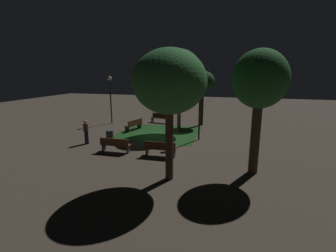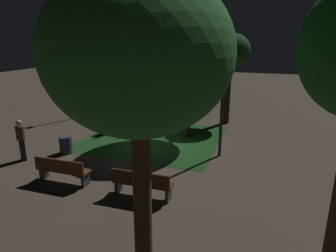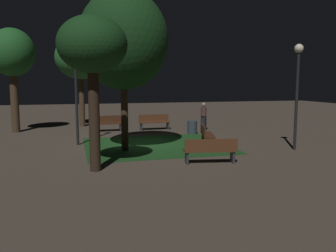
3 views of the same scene
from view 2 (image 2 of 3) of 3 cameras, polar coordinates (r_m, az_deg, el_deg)
The scene contains 13 objects.
ground_plane at distance 13.20m, azimuth -3.02°, elevation -3.57°, with size 60.00×60.00×0.00m, color #473D33.
grass_lawn at distance 13.97m, azimuth -2.90°, elevation -2.39°, with size 6.07×5.62×0.01m, color #194219.
bench_back_row at distance 10.24m, azimuth -19.67°, elevation -7.85°, with size 1.81×0.50×0.88m.
bench_front_left at distance 8.87m, azimuth -5.07°, elevation -10.78°, with size 1.81×0.53×0.88m.
bench_by_lamp at distance 17.65m, azimuth -1.36°, elevation 3.30°, with size 1.86×0.79×0.88m.
bench_lawn_edge at distance 15.09m, azimuth -10.23°, elevation 0.71°, with size 0.94×1.86×0.88m.
tree_tall_center at distance 16.18m, azimuth 11.77°, elevation 13.70°, with size 2.13×2.13×4.80m.
tree_near_wall at distance 13.45m, azimuth 4.04°, elevation 16.03°, with size 3.54×3.54×6.39m.
tree_left_canopy at distance 4.91m, azimuth -5.70°, elevation 13.09°, with size 3.09×3.09×5.66m.
lamp_post_near_wall at distance 11.35m, azimuth 10.64°, elevation 9.82°, with size 0.36×0.36×4.84m.
lamp_post_plaza_east at distance 18.00m, azimuth -16.29°, elevation 10.86°, with size 0.36×0.36×4.30m.
trash_bin at distance 12.83m, azimuth -19.01°, elevation -3.42°, with size 0.52×0.52×0.71m, color #2D3842.
pedestrian at distance 12.58m, azimuth -26.35°, elevation -2.28°, with size 0.34×0.34×1.61m.
Camera 2 is at (4.67, -11.47, 4.56)m, focal length 31.75 mm.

